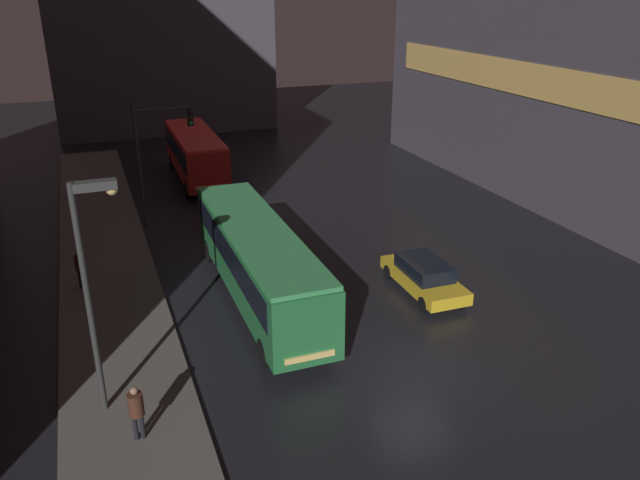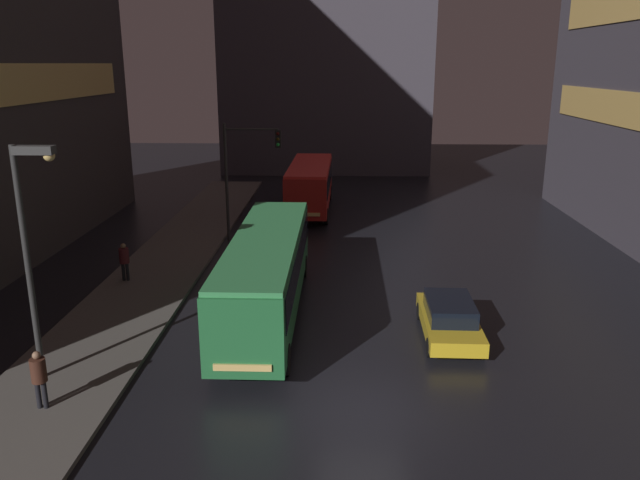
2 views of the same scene
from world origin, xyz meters
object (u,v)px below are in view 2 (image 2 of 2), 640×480
(street_lamp_sidewalk, at_px, (31,227))
(pedestrian_near, at_px, (124,258))
(car_taxi, at_px, (449,318))
(bus_far, at_px, (310,182))
(bus_near, at_px, (267,268))
(traffic_light_main, at_px, (245,163))
(pedestrian_mid, at_px, (39,374))

(street_lamp_sidewalk, bearing_deg, pedestrian_near, 94.04)
(car_taxi, bearing_deg, bus_far, -72.25)
(bus_near, height_order, street_lamp_sidewalk, street_lamp_sidewalk)
(traffic_light_main, bearing_deg, car_taxi, -53.87)
(pedestrian_mid, bearing_deg, bus_far, 119.41)
(street_lamp_sidewalk, bearing_deg, car_taxi, 15.91)
(bus_near, distance_m, street_lamp_sidewalk, 8.49)
(bus_near, distance_m, pedestrian_mid, 8.90)
(bus_far, distance_m, pedestrian_mid, 25.45)
(pedestrian_near, height_order, traffic_light_main, traffic_light_main)
(bus_near, xyz_separation_m, traffic_light_main, (-2.31, 10.53, 2.29))
(traffic_light_main, relative_size, street_lamp_sidewalk, 0.90)
(pedestrian_near, height_order, pedestrian_mid, pedestrian_mid)
(bus_far, bearing_deg, car_taxi, 107.59)
(bus_near, relative_size, street_lamp_sidewalk, 1.72)
(pedestrian_near, bearing_deg, car_taxi, 163.34)
(bus_near, height_order, traffic_light_main, traffic_light_main)
(bus_far, distance_m, pedestrian_near, 16.03)
(bus_near, bearing_deg, street_lamp_sidewalk, 41.43)
(street_lamp_sidewalk, bearing_deg, bus_far, 73.48)
(traffic_light_main, distance_m, street_lamp_sidewalk, 16.22)
(bus_far, xyz_separation_m, traffic_light_main, (-3.10, -7.14, 2.33))
(bus_near, xyz_separation_m, pedestrian_near, (-6.62, 3.47, -0.79))
(car_taxi, height_order, traffic_light_main, traffic_light_main)
(bus_far, relative_size, car_taxi, 2.16)
(bus_far, height_order, street_lamp_sidewalk, street_lamp_sidewalk)
(pedestrian_mid, bearing_deg, bus_near, 95.82)
(car_taxi, relative_size, street_lamp_sidewalk, 0.65)
(pedestrian_near, distance_m, pedestrian_mid, 10.55)
(pedestrian_mid, relative_size, street_lamp_sidewalk, 0.24)
(bus_near, height_order, bus_far, bus_near)
(pedestrian_near, bearing_deg, bus_near, 156.94)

